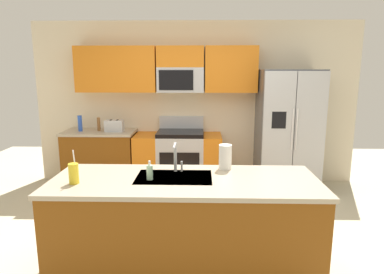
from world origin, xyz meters
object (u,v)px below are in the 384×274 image
object	(u,v)px
toaster	(114,126)
pepper_mill	(99,124)
sink_faucet	(176,155)
soap_dispenser	(150,172)
drink_cup_yellow	(74,173)
range_oven	(178,159)
bottle_blue	(80,123)
paper_towel_roll	(225,157)
refrigerator	(288,131)

from	to	relation	value
toaster	pepper_mill	xyz separation A→B (m)	(-0.26, 0.05, 0.01)
sink_faucet	soap_dispenser	size ratio (longest dim) A/B	1.66
pepper_mill	drink_cup_yellow	size ratio (longest dim) A/B	0.71
range_oven	drink_cup_yellow	size ratio (longest dim) A/B	4.62
range_oven	bottle_blue	world-z (taller)	bottle_blue
drink_cup_yellow	range_oven	bearing A→B (deg)	73.97
pepper_mill	paper_towel_roll	bearing A→B (deg)	-47.58
range_oven	pepper_mill	size ratio (longest dim) A/B	6.47
drink_cup_yellow	toaster	bearing A→B (deg)	96.42
range_oven	paper_towel_roll	world-z (taller)	paper_towel_roll
pepper_mill	range_oven	bearing A→B (deg)	0.12
paper_towel_roll	drink_cup_yellow	bearing A→B (deg)	-160.47
range_oven	paper_towel_roll	size ratio (longest dim) A/B	5.67
pepper_mill	soap_dispenser	world-z (taller)	pepper_mill
bottle_blue	range_oven	bearing A→B (deg)	1.51
bottle_blue	soap_dispenser	bearing A→B (deg)	-58.17
toaster	bottle_blue	world-z (taller)	bottle_blue
pepper_mill	sink_faucet	world-z (taller)	sink_faucet
range_oven	toaster	world-z (taller)	range_oven
range_oven	soap_dispenser	size ratio (longest dim) A/B	8.00
pepper_mill	paper_towel_roll	xyz separation A→B (m)	(1.84, -2.02, 0.01)
sink_faucet	drink_cup_yellow	distance (m)	0.91
bottle_blue	paper_towel_roll	distance (m)	2.91
range_oven	drink_cup_yellow	world-z (taller)	drink_cup_yellow
toaster	drink_cup_yellow	xyz separation A→B (m)	(0.27, -2.43, -0.00)
toaster	sink_faucet	xyz separation A→B (m)	(1.11, -2.09, 0.08)
drink_cup_yellow	paper_towel_roll	size ratio (longest dim) A/B	1.23
paper_towel_roll	refrigerator	bearing A→B (deg)	60.83
refrigerator	sink_faucet	distance (m)	2.60
refrigerator	drink_cup_yellow	size ratio (longest dim) A/B	6.29
pepper_mill	bottle_blue	size ratio (longest dim) A/B	0.86
bottle_blue	soap_dispenser	distance (m)	2.73
pepper_mill	drink_cup_yellow	world-z (taller)	drink_cup_yellow
range_oven	soap_dispenser	xyz separation A→B (m)	(-0.09, -2.36, 0.53)
drink_cup_yellow	soap_dispenser	distance (m)	0.64
toaster	drink_cup_yellow	distance (m)	2.45
refrigerator	soap_dispenser	distance (m)	2.90
drink_cup_yellow	paper_towel_roll	xyz separation A→B (m)	(1.31, 0.47, 0.03)
range_oven	sink_faucet	distance (m)	2.24
toaster	soap_dispenser	world-z (taller)	toaster
bottle_blue	sink_faucet	world-z (taller)	sink_faucet
toaster	pepper_mill	distance (m)	0.26
bottle_blue	soap_dispenser	xyz separation A→B (m)	(1.44, -2.32, -0.05)
sink_faucet	drink_cup_yellow	xyz separation A→B (m)	(-0.84, -0.34, -0.08)
soap_dispenser	range_oven	bearing A→B (deg)	87.88
range_oven	refrigerator	world-z (taller)	refrigerator
range_oven	refrigerator	bearing A→B (deg)	-2.44
pepper_mill	toaster	bearing A→B (deg)	-10.94
range_oven	paper_towel_roll	xyz separation A→B (m)	(0.60, -2.02, 0.58)
sink_faucet	toaster	bearing A→B (deg)	118.03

